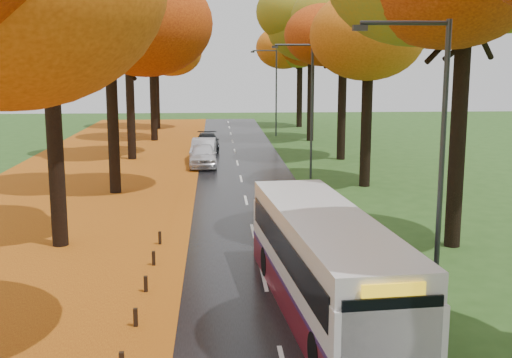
{
  "coord_description": "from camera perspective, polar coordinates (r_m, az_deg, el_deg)",
  "views": [
    {
      "loc": [
        -1.53,
        -7.69,
        7.0
      ],
      "look_at": [
        0.0,
        16.05,
        2.6
      ],
      "focal_mm": 45.0,
      "sensor_mm": 36.0,
      "label": 1
    }
  ],
  "objects": [
    {
      "name": "leaf_verge",
      "position": [
        34.26,
        -16.21,
        -1.72
      ],
      "size": [
        12.0,
        90.0,
        0.02
      ],
      "primitive_type": "cube",
      "color": "maroon",
      "rests_on": "ground"
    },
    {
      "name": "trees_left",
      "position": [
        35.3,
        -13.31,
        14.33
      ],
      "size": [
        9.2,
        74.0,
        13.88
      ],
      "color": "black",
      "rests_on": "ground"
    },
    {
      "name": "car_silver",
      "position": [
        45.57,
        -4.69,
        2.63
      ],
      "size": [
        1.83,
        4.72,
        1.53
      ],
      "primitive_type": "imported",
      "rotation": [
        0.0,
        0.0,
        -0.05
      ],
      "color": "#ACAFB4",
      "rests_on": "road"
    },
    {
      "name": "car_white",
      "position": [
        42.75,
        -4.75,
        2.12
      ],
      "size": [
        1.93,
        4.56,
        1.54
      ],
      "primitive_type": "imported",
      "rotation": [
        0.0,
        0.0,
        0.03
      ],
      "color": "silver",
      "rests_on": "road"
    },
    {
      "name": "trees_right",
      "position": [
        35.79,
        10.78,
        14.61
      ],
      "size": [
        9.3,
        74.2,
        13.96
      ],
      "color": "black",
      "rests_on": "ground"
    },
    {
      "name": "streetlamp_mid",
      "position": [
        38.16,
        4.61,
        7.01
      ],
      "size": [
        2.45,
        0.18,
        8.0
      ],
      "color": "#333538",
      "rests_on": "ground"
    },
    {
      "name": "leaf_drift",
      "position": [
        33.46,
        -6.21,
        -1.58
      ],
      "size": [
        0.9,
        90.0,
        0.01
      ],
      "primitive_type": "cube",
      "color": "#C57414",
      "rests_on": "road"
    },
    {
      "name": "streetlamp_near",
      "position": [
        16.78,
        15.42,
        2.26
      ],
      "size": [
        2.45,
        0.18,
        8.0
      ],
      "color": "#333538",
      "rests_on": "ground"
    },
    {
      "name": "centre_line",
      "position": [
        33.46,
        -0.99,
        -1.52
      ],
      "size": [
        0.12,
        90.0,
        0.01
      ],
      "primitive_type": "cube",
      "color": "silver",
      "rests_on": "road"
    },
    {
      "name": "bus",
      "position": [
        18.15,
        6.11,
        -7.24
      ],
      "size": [
        3.35,
        10.74,
        2.78
      ],
      "rotation": [
        0.0,
        0.0,
        0.09
      ],
      "color": "#590D19",
      "rests_on": "road"
    },
    {
      "name": "streetlamp_far",
      "position": [
        59.99,
        1.57,
        8.3
      ],
      "size": [
        2.45,
        0.18,
        8.0
      ],
      "color": "#333538",
      "rests_on": "ground"
    },
    {
      "name": "road",
      "position": [
        33.46,
        -0.99,
        -1.56
      ],
      "size": [
        6.5,
        90.0,
        0.04
      ],
      "primitive_type": "cube",
      "color": "black",
      "rests_on": "ground"
    },
    {
      "name": "car_dark",
      "position": [
        50.74,
        -4.36,
        3.32
      ],
      "size": [
        1.93,
        4.57,
        1.32
      ],
      "primitive_type": "imported",
      "rotation": [
        0.0,
        0.0,
        0.02
      ],
      "color": "black",
      "rests_on": "road"
    }
  ]
}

